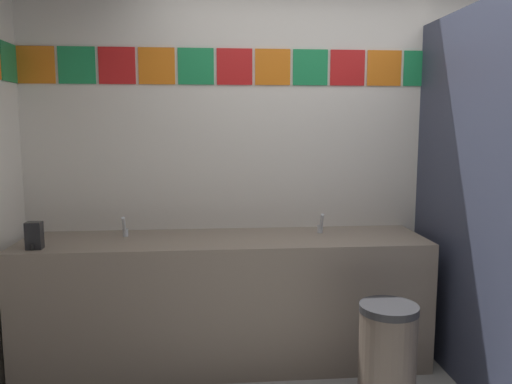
{
  "coord_description": "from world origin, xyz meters",
  "views": [
    {
      "loc": [
        -0.8,
        -2.07,
        1.56
      ],
      "look_at": [
        -0.55,
        0.81,
        1.17
      ],
      "focal_mm": 35.48,
      "sensor_mm": 36.0,
      "label": 1
    }
  ],
  "objects": [
    {
      "name": "toilet",
      "position": [
        1.14,
        1.01,
        0.3
      ],
      "size": [
        0.39,
        0.49,
        0.74
      ],
      "color": "white",
      "rests_on": "ground_plane"
    },
    {
      "name": "faucet_right",
      "position": [
        -0.08,
        1.2,
        0.88
      ],
      "size": [
        0.04,
        0.1,
        0.14
      ],
      "color": "silver",
      "rests_on": "vanity_counter"
    },
    {
      "name": "vanity_counter",
      "position": [
        -0.73,
        1.11,
        0.42
      ],
      "size": [
        2.57,
        0.6,
        0.83
      ],
      "color": "gray",
      "rests_on": "ground_plane"
    },
    {
      "name": "wall_back",
      "position": [
        0.0,
        1.45,
        1.43
      ],
      "size": [
        4.13,
        0.09,
        2.85
      ],
      "color": "silver",
      "rests_on": "ground_plane"
    },
    {
      "name": "soap_dispenser",
      "position": [
        -1.84,
        0.92,
        0.91
      ],
      "size": [
        0.09,
        0.09,
        0.16
      ],
      "color": "black",
      "rests_on": "vanity_counter"
    },
    {
      "name": "faucet_left",
      "position": [
        -1.37,
        1.2,
        0.88
      ],
      "size": [
        0.04,
        0.1,
        0.14
      ],
      "color": "silver",
      "rests_on": "vanity_counter"
    },
    {
      "name": "trash_bin",
      "position": [
        0.11,
        0.4,
        0.31
      ],
      "size": [
        0.31,
        0.31,
        0.62
      ],
      "color": "brown",
      "rests_on": "ground_plane"
    }
  ]
}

